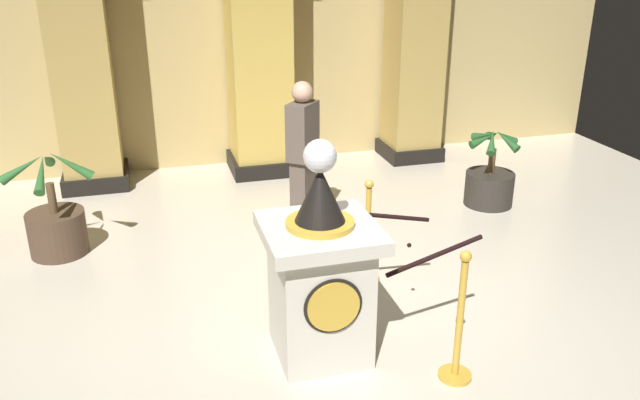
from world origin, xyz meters
TOP-DOWN VIEW (x-y plane):
  - ground_plane at (0.00, 0.00)m, footprint 10.56×10.56m
  - back_wall at (0.00, 4.49)m, footprint 10.56×0.16m
  - pedestal_clock at (-0.38, -0.29)m, footprint 0.82×0.82m
  - stanchion_near at (0.47, -0.85)m, footprint 0.24×0.24m
  - stanchion_far at (0.34, 0.68)m, footprint 0.24×0.24m
  - velvet_rope at (0.40, -0.09)m, footprint 0.84×0.87m
  - column_left at (-2.16, 3.99)m, footprint 0.83×0.83m
  - column_right at (2.16, 3.99)m, footprint 0.81×0.81m
  - column_centre_rear at (0.00, 3.99)m, footprint 0.91×0.91m
  - potted_palm_left at (-2.44, 2.03)m, footprint 0.87×0.87m
  - potted_palm_right at (2.35, 2.03)m, footprint 0.65×0.60m
  - bystander_guest at (0.06, 1.93)m, footprint 0.40×0.42m

SIDE VIEW (x-z plane):
  - ground_plane at x=0.00m, z-range 0.00..0.00m
  - potted_palm_right at x=2.35m, z-range -0.20..0.77m
  - potted_palm_left at x=-2.44m, z-range -0.24..0.85m
  - stanchion_far at x=0.34m, z-range -0.15..0.83m
  - stanchion_near at x=0.47m, z-range -0.15..0.85m
  - pedestal_clock at x=-0.38m, z-range -0.19..1.49m
  - velvet_rope at x=0.40m, z-range 0.68..0.90m
  - bystander_guest at x=0.06m, z-range 0.05..1.66m
  - column_centre_rear at x=0.00m, z-range -0.01..3.61m
  - column_left at x=-2.16m, z-range -0.01..3.61m
  - column_right at x=2.16m, z-range -0.01..3.61m
  - back_wall at x=0.00m, z-range 0.00..3.77m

